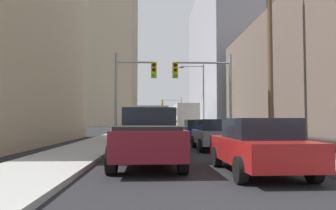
{
  "coord_description": "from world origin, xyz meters",
  "views": [
    {
      "loc": [
        -1.35,
        -2.59,
        1.46
      ],
      "look_at": [
        0.0,
        27.25,
        2.93
      ],
      "focal_mm": 33.69,
      "sensor_mm": 36.0,
      "label": 1
    }
  ],
  "objects_px": {
    "cargo_van_silver": "(150,123)",
    "sedan_white": "(173,125)",
    "traffic_signal_near_right": "(205,82)",
    "pickup_truck_maroon": "(149,136)",
    "sedan_red": "(258,146)",
    "sedan_navy": "(196,130)",
    "sedan_blue": "(151,127)",
    "traffic_signal_far_right": "(173,107)",
    "sedan_grey": "(215,134)",
    "traffic_signal_near_left": "(133,83)",
    "city_bus": "(184,117)"
  },
  "relations": [
    {
      "from": "pickup_truck_maroon",
      "to": "sedan_red",
      "type": "height_order",
      "value": "pickup_truck_maroon"
    },
    {
      "from": "sedan_navy",
      "to": "traffic_signal_near_right",
      "type": "relative_size",
      "value": 0.71
    },
    {
      "from": "sedan_white",
      "to": "traffic_signal_far_right",
      "type": "distance_m",
      "value": 10.32
    },
    {
      "from": "cargo_van_silver",
      "to": "traffic_signal_near_right",
      "type": "bearing_deg",
      "value": 26.53
    },
    {
      "from": "pickup_truck_maroon",
      "to": "traffic_signal_near_left",
      "type": "relative_size",
      "value": 0.91
    },
    {
      "from": "pickup_truck_maroon",
      "to": "sedan_navy",
      "type": "distance_m",
      "value": 13.09
    },
    {
      "from": "sedan_navy",
      "to": "sedan_blue",
      "type": "height_order",
      "value": "same"
    },
    {
      "from": "cargo_van_silver",
      "to": "traffic_signal_far_right",
      "type": "xyz_separation_m",
      "value": [
        3.84,
        40.72,
        2.76
      ]
    },
    {
      "from": "sedan_blue",
      "to": "traffic_signal_near_left",
      "type": "xyz_separation_m",
      "value": [
        -1.08,
        -11.25,
        3.22
      ]
    },
    {
      "from": "pickup_truck_maroon",
      "to": "traffic_signal_far_right",
      "type": "bearing_deg",
      "value": 85.67
    },
    {
      "from": "traffic_signal_near_right",
      "to": "sedan_red",
      "type": "bearing_deg",
      "value": -92.91
    },
    {
      "from": "cargo_van_silver",
      "to": "traffic_signal_near_right",
      "type": "xyz_separation_m",
      "value": [
        3.75,
        1.87,
        2.77
      ]
    },
    {
      "from": "cargo_van_silver",
      "to": "pickup_truck_maroon",
      "type": "bearing_deg",
      "value": -89.45
    },
    {
      "from": "city_bus",
      "to": "sedan_blue",
      "type": "height_order",
      "value": "city_bus"
    },
    {
      "from": "sedan_grey",
      "to": "traffic_signal_far_right",
      "type": "height_order",
      "value": "traffic_signal_far_right"
    },
    {
      "from": "sedan_navy",
      "to": "sedan_blue",
      "type": "distance_m",
      "value": 9.93
    },
    {
      "from": "traffic_signal_near_left",
      "to": "traffic_signal_near_right",
      "type": "height_order",
      "value": "same"
    },
    {
      "from": "sedan_white",
      "to": "traffic_signal_near_right",
      "type": "height_order",
      "value": "traffic_signal_near_right"
    },
    {
      "from": "pickup_truck_maroon",
      "to": "sedan_white",
      "type": "relative_size",
      "value": 1.29
    },
    {
      "from": "city_bus",
      "to": "sedan_white",
      "type": "height_order",
      "value": "city_bus"
    },
    {
      "from": "sedan_blue",
      "to": "traffic_signal_far_right",
      "type": "relative_size",
      "value": 0.71
    },
    {
      "from": "sedan_grey",
      "to": "sedan_blue",
      "type": "relative_size",
      "value": 0.99
    },
    {
      "from": "sedan_red",
      "to": "sedan_grey",
      "type": "distance_m",
      "value": 7.13
    },
    {
      "from": "cargo_van_silver",
      "to": "traffic_signal_far_right",
      "type": "bearing_deg",
      "value": 84.62
    },
    {
      "from": "pickup_truck_maroon",
      "to": "sedan_blue",
      "type": "distance_m",
      "value": 21.98
    },
    {
      "from": "traffic_signal_near_left",
      "to": "traffic_signal_near_right",
      "type": "distance_m",
      "value": 4.88
    },
    {
      "from": "traffic_signal_near_right",
      "to": "cargo_van_silver",
      "type": "bearing_deg",
      "value": -153.47
    },
    {
      "from": "pickup_truck_maroon",
      "to": "cargo_van_silver",
      "type": "xyz_separation_m",
      "value": [
        -0.09,
        8.85,
        0.35
      ]
    },
    {
      "from": "city_bus",
      "to": "cargo_van_silver",
      "type": "bearing_deg",
      "value": -101.22
    },
    {
      "from": "sedan_red",
      "to": "sedan_navy",
      "type": "distance_m",
      "value": 14.6
    },
    {
      "from": "cargo_van_silver",
      "to": "sedan_navy",
      "type": "relative_size",
      "value": 1.24
    },
    {
      "from": "pickup_truck_maroon",
      "to": "sedan_red",
      "type": "xyz_separation_m",
      "value": [
        3.02,
        -1.94,
        -0.16
      ]
    },
    {
      "from": "pickup_truck_maroon",
      "to": "sedan_white",
      "type": "distance_m",
      "value": 39.93
    },
    {
      "from": "sedan_navy",
      "to": "sedan_white",
      "type": "xyz_separation_m",
      "value": [
        -0.04,
        27.14,
        0.0
      ]
    },
    {
      "from": "traffic_signal_near_right",
      "to": "traffic_signal_far_right",
      "type": "bearing_deg",
      "value": 89.88
    },
    {
      "from": "city_bus",
      "to": "pickup_truck_maroon",
      "type": "height_order",
      "value": "city_bus"
    },
    {
      "from": "pickup_truck_maroon",
      "to": "sedan_white",
      "type": "height_order",
      "value": "pickup_truck_maroon"
    },
    {
      "from": "sedan_navy",
      "to": "traffic_signal_near_left",
      "type": "relative_size",
      "value": 0.71
    },
    {
      "from": "sedan_navy",
      "to": "sedan_blue",
      "type": "xyz_separation_m",
      "value": [
        -3.44,
        9.32,
        0.0
      ]
    },
    {
      "from": "sedan_grey",
      "to": "sedan_white",
      "type": "relative_size",
      "value": 1.0
    },
    {
      "from": "sedan_white",
      "to": "traffic_signal_far_right",
      "type": "height_order",
      "value": "traffic_signal_far_right"
    },
    {
      "from": "sedan_white",
      "to": "sedan_grey",
      "type": "bearing_deg",
      "value": -90.12
    },
    {
      "from": "sedan_grey",
      "to": "traffic_signal_near_left",
      "type": "height_order",
      "value": "traffic_signal_near_left"
    },
    {
      "from": "pickup_truck_maroon",
      "to": "sedan_navy",
      "type": "bearing_deg",
      "value": 75.33
    },
    {
      "from": "city_bus",
      "to": "traffic_signal_near_right",
      "type": "bearing_deg",
      "value": -91.11
    },
    {
      "from": "cargo_van_silver",
      "to": "traffic_signal_near_right",
      "type": "height_order",
      "value": "traffic_signal_near_right"
    },
    {
      "from": "traffic_signal_far_right",
      "to": "traffic_signal_near_right",
      "type": "bearing_deg",
      "value": -90.12
    },
    {
      "from": "cargo_van_silver",
      "to": "sedan_grey",
      "type": "distance_m",
      "value": 4.95
    },
    {
      "from": "cargo_van_silver",
      "to": "sedan_white",
      "type": "relative_size",
      "value": 1.25
    },
    {
      "from": "traffic_signal_near_left",
      "to": "traffic_signal_near_right",
      "type": "xyz_separation_m",
      "value": [
        4.88,
        0.0,
        0.06
      ]
    }
  ]
}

